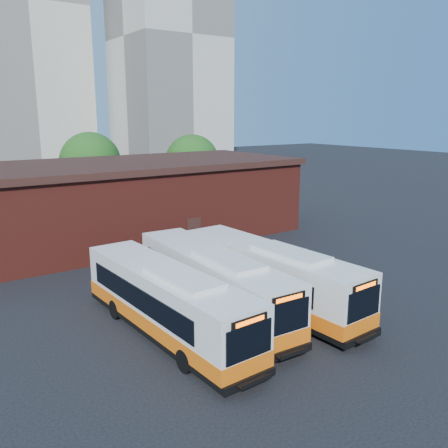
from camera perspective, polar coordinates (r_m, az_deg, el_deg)
ground at (r=24.67m, az=7.38°, el=-11.35°), size 220.00×220.00×0.00m
bus_west at (r=22.49m, az=-6.89°, el=-9.58°), size 3.17×12.45×3.36m
bus_midwest at (r=24.64m, az=-1.38°, el=-7.37°), size 3.05×12.65×3.42m
bus_mideast at (r=25.75m, az=5.50°, el=-6.50°), size 3.30×12.69×3.42m
transit_worker at (r=23.75m, az=14.44°, el=-10.43°), size 0.58×0.71×1.69m
depot_building at (r=40.22m, az=-11.78°, el=2.90°), size 28.60×12.60×6.40m
tree_mid at (r=53.69m, az=-15.75°, el=7.13°), size 6.56×6.56×8.36m
tree_east at (r=55.57m, az=-3.84°, el=7.51°), size 6.24×6.24×7.96m
tower_center at (r=106.91m, az=-23.79°, el=22.88°), size 22.00×20.00×61.20m
tower_right at (r=96.96m, az=-6.73°, el=21.35°), size 18.00×18.00×49.20m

